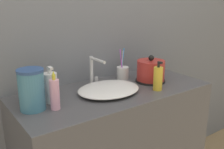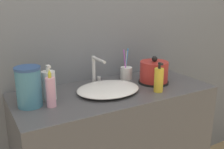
% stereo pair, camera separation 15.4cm
% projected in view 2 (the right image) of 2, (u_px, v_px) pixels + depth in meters
% --- Properties ---
extents(wall_back, '(6.00, 0.04, 2.60)m').
position_uv_depth(wall_back, '(92.00, 22.00, 1.70)').
color(wall_back, slate).
rests_on(wall_back, ground_plane).
extents(sink_basin, '(0.38, 0.31, 0.04)m').
position_uv_depth(sink_basin, '(108.00, 89.00, 1.53)').
color(sink_basin, white).
rests_on(sink_basin, vanity_counter).
extents(faucet, '(0.06, 0.16, 0.18)m').
position_uv_depth(faucet, '(96.00, 68.00, 1.65)').
color(faucet, silver).
rests_on(faucet, vanity_counter).
extents(electric_kettle, '(0.20, 0.20, 0.18)m').
position_uv_depth(electric_kettle, '(154.00, 73.00, 1.69)').
color(electric_kettle, black).
rests_on(electric_kettle, vanity_counter).
extents(toothbrush_cup, '(0.08, 0.08, 0.21)m').
position_uv_depth(toothbrush_cup, '(126.00, 73.00, 1.78)').
color(toothbrush_cup, silver).
rests_on(toothbrush_cup, vanity_counter).
extents(lotion_bottle, '(0.05, 0.05, 0.18)m').
position_uv_depth(lotion_bottle, '(159.00, 80.00, 1.53)').
color(lotion_bottle, gold).
rests_on(lotion_bottle, vanity_counter).
extents(shampoo_bottle, '(0.05, 0.05, 0.20)m').
position_uv_depth(shampoo_bottle, '(51.00, 92.00, 1.32)').
color(shampoo_bottle, '#EAA8C6').
rests_on(shampoo_bottle, vanity_counter).
extents(mouthwash_bottle, '(0.06, 0.06, 0.13)m').
position_uv_depth(mouthwash_bottle, '(29.00, 86.00, 1.46)').
color(mouthwash_bottle, gold).
rests_on(mouthwash_bottle, vanity_counter).
extents(hand_cream_bottle, '(0.07, 0.07, 0.20)m').
position_uv_depth(hand_cream_bottle, '(49.00, 85.00, 1.41)').
color(hand_cream_bottle, white).
rests_on(hand_cream_bottle, vanity_counter).
extents(water_pitcher, '(0.13, 0.13, 0.21)m').
position_uv_depth(water_pitcher, '(29.00, 87.00, 1.32)').
color(water_pitcher, teal).
rests_on(water_pitcher, vanity_counter).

